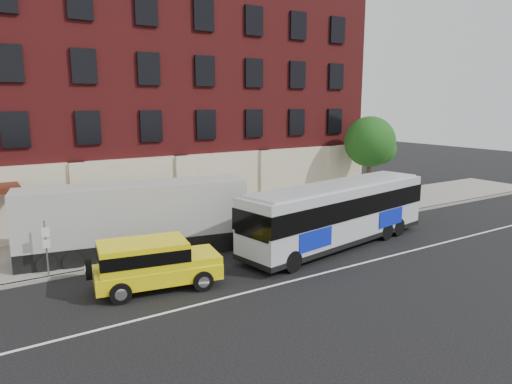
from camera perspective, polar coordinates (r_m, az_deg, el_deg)
ground at (r=19.08m, az=5.49°, el=-11.39°), size 120.00×120.00×0.00m
sidewalk at (r=26.34m, az=-6.60°, el=-4.90°), size 60.00×6.00×0.15m
kerb at (r=23.78m, az=-3.43°, el=-6.60°), size 60.00×0.25×0.15m
lane_line at (r=19.44m, az=4.58°, el=-10.92°), size 60.00×0.12×0.01m
building at (r=32.68m, az=-13.09°, el=11.27°), size 30.00×12.10×15.00m
sign_pole at (r=20.99m, az=-24.57°, el=-6.07°), size 0.30×0.20×2.50m
street_tree at (r=33.93m, az=14.01°, el=5.84°), size 3.60×3.60×6.20m
city_bus at (r=23.86m, az=10.16°, el=-2.41°), size 12.13×4.47×3.25m
yellow_suv at (r=18.71m, az=-12.85°, el=-8.40°), size 5.27×2.89×1.96m
shipping_container at (r=22.63m, az=-14.67°, el=-3.48°), size 10.74×3.94×3.51m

